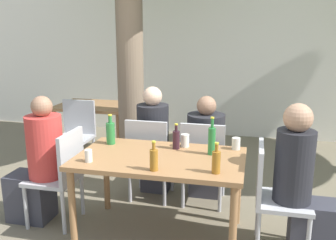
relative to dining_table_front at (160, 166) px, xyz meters
name	(u,v)px	position (x,y,z in m)	size (l,w,h in m)	color
ground_plane	(160,234)	(0.00, 0.00, -0.67)	(30.00, 30.00, 0.00)	#706651
cafe_building_wall	(210,53)	(0.00, 3.41, 0.73)	(10.00, 0.08, 2.80)	white
dining_table_front	(160,166)	(0.00, 0.00, 0.00)	(1.44, 0.86, 0.75)	#996B42
dining_table_back	(95,112)	(-1.46, 1.93, -0.03)	(1.06, 0.76, 0.75)	#996B42
patio_chair_0	(61,172)	(-0.95, 0.00, -0.15)	(0.44, 0.44, 0.91)	#B2B2B7
patio_chair_1	(273,192)	(0.95, 0.00, -0.15)	(0.44, 0.44, 0.91)	#B2B2B7
patio_chair_2	(149,154)	(-0.29, 0.66, -0.15)	(0.44, 0.44, 0.91)	#B2B2B7
patio_chair_3	(203,159)	(0.29, 0.66, -0.15)	(0.44, 0.44, 0.91)	#B2B2B7
patio_chair_4	(76,131)	(-1.46, 1.31, -0.15)	(0.44, 0.44, 0.91)	#B2B2B7
person_seated_0	(38,167)	(-1.19, 0.00, -0.12)	(0.56, 0.33, 1.23)	#383842
person_seated_1	(303,189)	(1.19, 0.00, -0.10)	(0.55, 0.30, 1.27)	#383842
person_seated_2	(155,145)	(-0.29, 0.89, -0.12)	(0.34, 0.57, 1.22)	#383842
person_seated_3	(206,152)	(0.29, 0.90, -0.15)	(0.39, 0.60, 1.15)	#383842
amber_bottle_0	(154,159)	(0.03, -0.32, 0.18)	(0.06, 0.06, 0.24)	#9E661E
green_bottle_1	(111,132)	(-0.55, 0.24, 0.20)	(0.08, 0.08, 0.29)	#287A38
green_bottle_2	(212,140)	(0.42, 0.15, 0.21)	(0.06, 0.06, 0.34)	#287A38
wine_bottle_3	(176,139)	(0.09, 0.23, 0.18)	(0.07, 0.07, 0.24)	#331923
amber_bottle_4	(216,161)	(0.51, -0.27, 0.18)	(0.07, 0.07, 0.24)	#9E661E
drinking_glass_0	(89,156)	(-0.54, -0.26, 0.14)	(0.06, 0.06, 0.10)	silver
drinking_glass_1	(236,144)	(0.62, 0.34, 0.14)	(0.08, 0.08, 0.11)	silver
drinking_glass_2	(185,141)	(0.16, 0.31, 0.14)	(0.08, 0.08, 0.12)	silver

